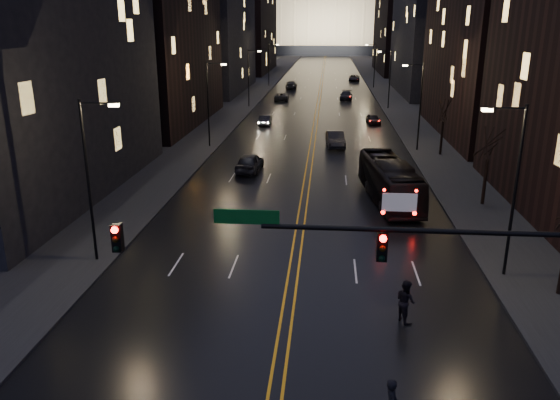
% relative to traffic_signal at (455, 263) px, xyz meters
% --- Properties ---
extents(ground, '(900.00, 900.00, 0.00)m').
position_rel_traffic_signal_xyz_m(ground, '(-5.91, 0.00, -5.10)').
color(ground, black).
rests_on(ground, ground).
extents(road, '(20.00, 320.00, 0.02)m').
position_rel_traffic_signal_xyz_m(road, '(-5.91, 130.00, -5.09)').
color(road, black).
rests_on(road, ground).
extents(sidewalk_left, '(8.00, 320.00, 0.16)m').
position_rel_traffic_signal_xyz_m(sidewalk_left, '(-19.91, 130.00, -5.02)').
color(sidewalk_left, black).
rests_on(sidewalk_left, ground).
extents(sidewalk_right, '(8.00, 320.00, 0.16)m').
position_rel_traffic_signal_xyz_m(sidewalk_right, '(8.09, 130.00, -5.02)').
color(sidewalk_right, black).
rests_on(sidewalk_right, ground).
extents(center_line, '(0.62, 320.00, 0.01)m').
position_rel_traffic_signal_xyz_m(center_line, '(-5.91, 130.00, -5.08)').
color(center_line, orange).
rests_on(center_line, road).
extents(building_left_near, '(12.00, 28.00, 22.00)m').
position_rel_traffic_signal_xyz_m(building_left_near, '(-26.91, 22.00, 5.90)').
color(building_left_near, black).
rests_on(building_left_near, ground).
extents(building_left_mid, '(12.00, 30.00, 28.00)m').
position_rel_traffic_signal_xyz_m(building_left_mid, '(-26.91, 54.00, 8.90)').
color(building_left_mid, black).
rests_on(building_left_mid, ground).
extents(building_left_far, '(12.00, 34.00, 20.00)m').
position_rel_traffic_signal_xyz_m(building_left_far, '(-26.91, 92.00, 4.90)').
color(building_left_far, black).
rests_on(building_left_far, ground).
extents(building_left_dist, '(12.00, 40.00, 24.00)m').
position_rel_traffic_signal_xyz_m(building_left_dist, '(-26.91, 140.00, 6.90)').
color(building_left_dist, black).
rests_on(building_left_dist, ground).
extents(building_right_mid, '(12.00, 34.00, 26.00)m').
position_rel_traffic_signal_xyz_m(building_right_mid, '(15.09, 92.00, 7.90)').
color(building_right_mid, black).
rests_on(building_right_mid, ground).
extents(building_right_dist, '(12.00, 40.00, 22.00)m').
position_rel_traffic_signal_xyz_m(building_right_dist, '(15.09, 140.00, 5.90)').
color(building_right_dist, black).
rests_on(building_right_dist, ground).
extents(capitol, '(90.00, 50.00, 58.50)m').
position_rel_traffic_signal_xyz_m(capitol, '(-5.91, 250.00, 12.05)').
color(capitol, black).
rests_on(capitol, ground).
extents(traffic_signal, '(17.29, 0.45, 7.00)m').
position_rel_traffic_signal_xyz_m(traffic_signal, '(0.00, 0.00, 0.00)').
color(traffic_signal, black).
rests_on(traffic_signal, ground).
extents(streetlamp_right_near, '(2.13, 0.25, 9.00)m').
position_rel_traffic_signal_xyz_m(streetlamp_right_near, '(4.91, 10.00, -0.02)').
color(streetlamp_right_near, black).
rests_on(streetlamp_right_near, ground).
extents(streetlamp_left_near, '(2.13, 0.25, 9.00)m').
position_rel_traffic_signal_xyz_m(streetlamp_left_near, '(-16.72, 10.00, -0.02)').
color(streetlamp_left_near, black).
rests_on(streetlamp_left_near, ground).
extents(streetlamp_right_mid, '(2.13, 0.25, 9.00)m').
position_rel_traffic_signal_xyz_m(streetlamp_right_mid, '(4.91, 40.00, -0.02)').
color(streetlamp_right_mid, black).
rests_on(streetlamp_right_mid, ground).
extents(streetlamp_left_mid, '(2.13, 0.25, 9.00)m').
position_rel_traffic_signal_xyz_m(streetlamp_left_mid, '(-16.72, 40.00, -0.02)').
color(streetlamp_left_mid, black).
rests_on(streetlamp_left_mid, ground).
extents(streetlamp_right_far, '(2.13, 0.25, 9.00)m').
position_rel_traffic_signal_xyz_m(streetlamp_right_far, '(4.91, 70.00, -0.02)').
color(streetlamp_right_far, black).
rests_on(streetlamp_right_far, ground).
extents(streetlamp_left_far, '(2.13, 0.25, 9.00)m').
position_rel_traffic_signal_xyz_m(streetlamp_left_far, '(-16.72, 70.00, -0.02)').
color(streetlamp_left_far, black).
rests_on(streetlamp_left_far, ground).
extents(streetlamp_right_dist, '(2.13, 0.25, 9.00)m').
position_rel_traffic_signal_xyz_m(streetlamp_right_dist, '(4.91, 100.00, -0.02)').
color(streetlamp_right_dist, black).
rests_on(streetlamp_right_dist, ground).
extents(streetlamp_left_dist, '(2.13, 0.25, 9.00)m').
position_rel_traffic_signal_xyz_m(streetlamp_left_dist, '(-16.72, 100.00, -0.02)').
color(streetlamp_left_dist, black).
rests_on(streetlamp_left_dist, ground).
extents(tree_right_mid, '(2.40, 2.40, 6.65)m').
position_rel_traffic_signal_xyz_m(tree_right_mid, '(7.09, 22.00, -0.58)').
color(tree_right_mid, black).
rests_on(tree_right_mid, ground).
extents(tree_right_far, '(2.40, 2.40, 6.65)m').
position_rel_traffic_signal_xyz_m(tree_right_far, '(7.09, 38.00, -0.58)').
color(tree_right_far, black).
rests_on(tree_right_far, ground).
extents(bus, '(4.01, 11.32, 3.08)m').
position_rel_traffic_signal_xyz_m(bus, '(0.40, 22.65, -3.56)').
color(bus, black).
rests_on(bus, ground).
extents(oncoming_car_a, '(2.29, 5.03, 1.67)m').
position_rel_traffic_signal_xyz_m(oncoming_car_a, '(-11.17, 30.31, -4.27)').
color(oncoming_car_a, black).
rests_on(oncoming_car_a, ground).
extents(oncoming_car_b, '(1.51, 4.13, 1.35)m').
position_rel_traffic_signal_xyz_m(oncoming_car_b, '(-12.46, 53.90, -4.43)').
color(oncoming_car_b, black).
rests_on(oncoming_car_b, ground).
extents(oncoming_car_c, '(2.39, 5.06, 1.39)m').
position_rel_traffic_signal_xyz_m(oncoming_car_c, '(-12.38, 78.74, -4.41)').
color(oncoming_car_c, black).
rests_on(oncoming_car_c, ground).
extents(oncoming_car_d, '(2.21, 5.38, 1.56)m').
position_rel_traffic_signal_xyz_m(oncoming_car_d, '(-11.97, 97.40, -4.33)').
color(oncoming_car_d, black).
rests_on(oncoming_car_d, ground).
extents(receding_car_a, '(2.21, 5.18, 1.66)m').
position_rel_traffic_signal_xyz_m(receding_car_a, '(-3.41, 41.34, -4.27)').
color(receding_car_a, black).
rests_on(receding_car_a, ground).
extents(receding_car_b, '(1.99, 4.01, 1.31)m').
position_rel_traffic_signal_xyz_m(receding_car_b, '(1.75, 56.18, -4.45)').
color(receding_car_b, black).
rests_on(receding_car_b, ground).
extents(receding_car_c, '(2.45, 5.34, 1.51)m').
position_rel_traffic_signal_xyz_m(receding_car_c, '(-1.16, 80.53, -4.35)').
color(receding_car_c, black).
rests_on(receding_car_c, ground).
extents(receding_car_d, '(2.78, 5.47, 1.48)m').
position_rel_traffic_signal_xyz_m(receding_car_d, '(1.70, 114.59, -4.36)').
color(receding_car_d, black).
rests_on(receding_car_d, ground).
extents(pedestrian_b, '(0.92, 1.10, 1.98)m').
position_rel_traffic_signal_xyz_m(pedestrian_b, '(-0.68, 5.00, -4.11)').
color(pedestrian_b, black).
rests_on(pedestrian_b, ground).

